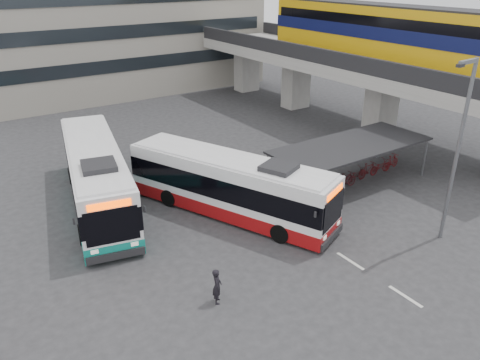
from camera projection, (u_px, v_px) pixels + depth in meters
ground at (266, 248)px, 22.04m from camera, size 120.00×120.00×0.00m
viaduct at (361, 50)px, 36.10m from camera, size 8.00×32.00×9.68m
bike_shelter at (349, 164)px, 28.08m from camera, size 10.00×4.00×2.54m
road_markings at (350, 261)px, 21.05m from camera, size 0.15×7.60×0.01m
bus_main at (230, 186)px, 24.56m from camera, size 6.86×11.70×3.44m
bus_teal at (96, 176)px, 25.41m from camera, size 5.23×12.67×3.66m
pedestrian at (217, 286)px, 18.19m from camera, size 0.60×0.66×1.52m
lamp_post at (458, 143)px, 20.83m from camera, size 1.53×0.28×8.67m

